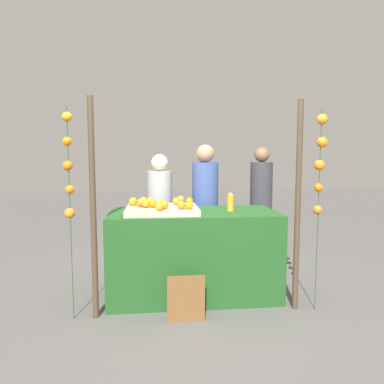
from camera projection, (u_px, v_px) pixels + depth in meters
The scene contains 30 objects.
ground_plane at pixel (193, 294), 3.94m from camera, with size 24.00×24.00×0.00m, color #565451.
stall_counter at pixel (193, 253), 3.89m from camera, with size 1.83×0.86×0.94m, color #1E4C1E.
orange_tray at pixel (162, 210), 3.78m from camera, with size 0.76×0.67×0.06m, color #B2AD99.
orange_0 at pixel (176, 201), 3.95m from camera, with size 0.08×0.08×0.08m, color orange.
orange_1 at pixel (164, 205), 3.61m from camera, with size 0.09×0.09×0.09m, color orange.
orange_2 at pixel (164, 204), 3.73m from camera, with size 0.08×0.08×0.08m, color orange.
orange_3 at pixel (181, 205), 3.59m from camera, with size 0.08×0.08×0.08m, color orange.
orange_4 at pixel (181, 200), 4.04m from camera, with size 0.09×0.09×0.09m, color orange.
orange_5 at pixel (143, 201), 3.91m from camera, with size 0.09×0.09×0.09m, color orange.
orange_6 at pixel (134, 201), 4.03m from camera, with size 0.07×0.07×0.07m, color orange.
orange_7 at pixel (153, 203), 3.72m from camera, with size 0.09×0.09×0.09m, color orange.
orange_8 at pixel (150, 201), 3.95m from camera, with size 0.09×0.09×0.09m, color orange.
orange_9 at pixel (133, 202), 3.86m from camera, with size 0.09×0.09×0.09m, color orange.
orange_10 at pixel (190, 201), 3.97m from camera, with size 0.08×0.08×0.08m, color orange.
orange_11 at pixel (146, 204), 3.70m from camera, with size 0.08×0.08×0.08m, color orange.
orange_12 at pixel (145, 203), 3.84m from camera, with size 0.07×0.07×0.07m, color orange.
orange_13 at pixel (161, 203), 3.80m from camera, with size 0.08×0.08×0.08m, color orange.
orange_14 at pixel (189, 206), 3.60m from camera, with size 0.08×0.08×0.08m, color orange.
orange_15 at pixel (159, 207), 3.50m from camera, with size 0.08×0.08×0.08m, color orange.
orange_16 at pixel (141, 203), 3.77m from camera, with size 0.09×0.09×0.09m, color orange.
juice_bottle at pixel (230, 202), 3.88m from camera, with size 0.07×0.07×0.20m.
chalkboard_sign at pixel (186, 299), 3.27m from camera, with size 0.36×0.03×0.46m.
vendor_left at pixel (160, 219), 4.53m from camera, with size 0.32×0.32×1.57m.
vendor_right at pixel (205, 214), 4.59m from camera, with size 0.34×0.34×1.70m.
crowd_person_0 at pixel (261, 206), 5.41m from camera, with size 0.34×0.34×1.69m.
crowd_person_1 at pixel (202, 199), 6.36m from camera, with size 0.34×0.34×1.67m.
canopy_post_left at pixel (93, 210), 3.27m from camera, with size 0.06×0.06×2.10m, color #473828.
canopy_post_right at pixel (298, 207), 3.47m from camera, with size 0.06×0.06×2.10m, color #473828.
garland_strand_left at pixel (68, 169), 3.20m from camera, with size 0.10×0.11×2.00m.
garland_strand_right at pixel (320, 160), 3.41m from camera, with size 0.11×0.12×2.00m.
Camera 1 is at (-0.40, -3.78, 1.54)m, focal length 32.75 mm.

